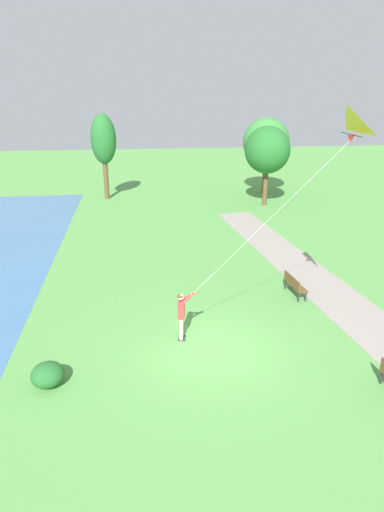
{
  "coord_description": "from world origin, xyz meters",
  "views": [
    {
      "loc": [
        -2.4,
        -12.56,
        8.12
      ],
      "look_at": [
        -0.45,
        1.46,
        2.91
      ],
      "focal_mm": 30.73,
      "sensor_mm": 36.0,
      "label": 1
    }
  ],
  "objects_px": {
    "person_kite_flyer": "(182,312)",
    "park_bench_far_walkway": "(294,284)",
    "tree_treeline_center": "(104,140)",
    "tree_treeline_right": "(266,142)",
    "lakeside_shrub": "(48,375)",
    "flying_kite": "(344,124)",
    "tree_horizon_far": "(267,150)"
  },
  "relations": [
    {
      "from": "park_bench_far_walkway",
      "to": "tree_treeline_right",
      "type": "distance_m",
      "value": 21.65
    },
    {
      "from": "tree_treeline_center",
      "to": "lakeside_shrub",
      "type": "bearing_deg",
      "value": -91.51
    },
    {
      "from": "park_bench_far_walkway",
      "to": "tree_treeline_center",
      "type": "bearing_deg",
      "value": 113.42
    },
    {
      "from": "tree_horizon_far",
      "to": "tree_treeline_right",
      "type": "relative_size",
      "value": 0.94
    },
    {
      "from": "tree_horizon_far",
      "to": "lakeside_shrub",
      "type": "height_order",
      "value": "tree_horizon_far"
    },
    {
      "from": "lakeside_shrub",
      "to": "flying_kite",
      "type": "bearing_deg",
      "value": 6.97
    },
    {
      "from": "tree_treeline_center",
      "to": "tree_horizon_far",
      "type": "bearing_deg",
      "value": -17.69
    },
    {
      "from": "tree_treeline_center",
      "to": "lakeside_shrub",
      "type": "xyz_separation_m",
      "value": [
        -0.67,
        -25.27,
        -4.36
      ]
    },
    {
      "from": "person_kite_flyer",
      "to": "tree_treeline_center",
      "type": "height_order",
      "value": "tree_treeline_center"
    },
    {
      "from": "tree_treeline_center",
      "to": "lakeside_shrub",
      "type": "relative_size",
      "value": 6.87
    },
    {
      "from": "person_kite_flyer",
      "to": "tree_treeline_right",
      "type": "relative_size",
      "value": 0.29
    },
    {
      "from": "person_kite_flyer",
      "to": "lakeside_shrub",
      "type": "bearing_deg",
      "value": -153.88
    },
    {
      "from": "person_kite_flyer",
      "to": "lakeside_shrub",
      "type": "distance_m",
      "value": 4.78
    },
    {
      "from": "flying_kite",
      "to": "tree_treeline_center",
      "type": "relative_size",
      "value": 0.9
    },
    {
      "from": "tree_treeline_center",
      "to": "tree_treeline_right",
      "type": "bearing_deg",
      "value": 2.12
    },
    {
      "from": "tree_treeline_center",
      "to": "tree_treeline_right",
      "type": "height_order",
      "value": "tree_treeline_center"
    },
    {
      "from": "park_bench_far_walkway",
      "to": "tree_treeline_center",
      "type": "distance_m",
      "value": 22.46
    },
    {
      "from": "flying_kite",
      "to": "lakeside_shrub",
      "type": "distance_m",
      "value": 11.38
    },
    {
      "from": "tree_treeline_right",
      "to": "tree_treeline_center",
      "type": "bearing_deg",
      "value": -177.88
    },
    {
      "from": "park_bench_far_walkway",
      "to": "lakeside_shrub",
      "type": "distance_m",
      "value": 10.69
    },
    {
      "from": "tree_horizon_far",
      "to": "flying_kite",
      "type": "bearing_deg",
      "value": -101.49
    },
    {
      "from": "park_bench_far_walkway",
      "to": "flying_kite",
      "type": "bearing_deg",
      "value": -97.46
    },
    {
      "from": "tree_treeline_center",
      "to": "park_bench_far_walkway",
      "type": "bearing_deg",
      "value": -66.58
    },
    {
      "from": "lakeside_shrub",
      "to": "park_bench_far_walkway",
      "type": "bearing_deg",
      "value": 28.01
    },
    {
      "from": "flying_kite",
      "to": "tree_treeline_center",
      "type": "distance_m",
      "value": 25.68
    },
    {
      "from": "person_kite_flyer",
      "to": "park_bench_far_walkway",
      "type": "height_order",
      "value": "person_kite_flyer"
    },
    {
      "from": "tree_horizon_far",
      "to": "lakeside_shrub",
      "type": "distance_m",
      "value": 25.29
    },
    {
      "from": "person_kite_flyer",
      "to": "tree_treeline_center",
      "type": "relative_size",
      "value": 0.27
    },
    {
      "from": "flying_kite",
      "to": "park_bench_far_walkway",
      "type": "distance_m",
      "value": 7.9
    },
    {
      "from": "tree_treeline_right",
      "to": "lakeside_shrub",
      "type": "xyz_separation_m",
      "value": [
        -14.27,
        -25.77,
        -4.03
      ]
    },
    {
      "from": "tree_treeline_right",
      "to": "flying_kite",
      "type": "bearing_deg",
      "value": -102.23
    },
    {
      "from": "lakeside_shrub",
      "to": "tree_treeline_right",
      "type": "bearing_deg",
      "value": 61.02
    }
  ]
}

